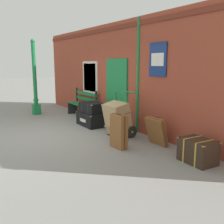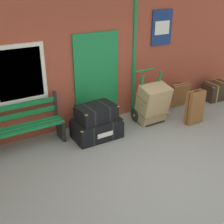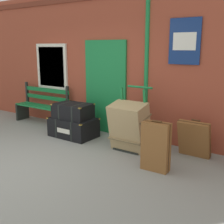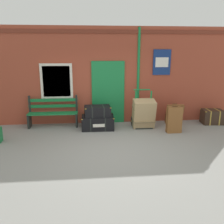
# 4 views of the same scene
# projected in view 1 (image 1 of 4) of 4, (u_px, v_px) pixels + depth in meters

# --- Properties ---
(ground_plane) EXTENTS (60.00, 60.00, 0.00)m
(ground_plane) POSITION_uv_depth(u_px,v_px,m) (42.00, 136.00, 7.01)
(ground_plane) COLOR gray
(brick_facade) EXTENTS (10.40, 0.35, 3.20)m
(brick_facade) POSITION_uv_depth(u_px,v_px,m) (120.00, 75.00, 8.14)
(brick_facade) COLOR #9E422D
(brick_facade) RESTS_ON ground
(lamp_post) EXTENTS (0.28, 0.28, 2.85)m
(lamp_post) POSITION_uv_depth(u_px,v_px,m) (35.00, 87.00, 9.83)
(lamp_post) COLOR #197A3D
(lamp_post) RESTS_ON ground
(platform_bench) EXTENTS (1.60, 0.43, 1.01)m
(platform_bench) POSITION_uv_depth(u_px,v_px,m) (83.00, 105.00, 9.54)
(platform_bench) COLOR #197A3D
(platform_bench) RESTS_ON ground
(steamer_trunk_base) EXTENTS (1.02, 0.68, 0.43)m
(steamer_trunk_base) POSITION_uv_depth(u_px,v_px,m) (92.00, 119.00, 8.19)
(steamer_trunk_base) COLOR black
(steamer_trunk_base) RESTS_ON ground
(steamer_trunk_middle) EXTENTS (0.84, 0.60, 0.33)m
(steamer_trunk_middle) POSITION_uv_depth(u_px,v_px,m) (92.00, 107.00, 8.12)
(steamer_trunk_middle) COLOR black
(steamer_trunk_middle) RESTS_ON steamer_trunk_base
(porters_trolley) EXTENTS (0.71, 0.56, 1.21)m
(porters_trolley) POSITION_uv_depth(u_px,v_px,m) (123.00, 126.00, 7.05)
(porters_trolley) COLOR black
(porters_trolley) RESTS_ON ground
(large_brown_trunk) EXTENTS (0.70, 0.61, 0.95)m
(large_brown_trunk) POSITION_uv_depth(u_px,v_px,m) (118.00, 119.00, 6.92)
(large_brown_trunk) COLOR tan
(large_brown_trunk) RESTS_ON ground
(suitcase_olive) EXTENTS (0.46, 0.21, 0.84)m
(suitcase_olive) POSITION_uv_depth(u_px,v_px,m) (119.00, 131.00, 5.97)
(suitcase_olive) COLOR brown
(suitcase_olive) RESTS_ON ground
(suitcase_caramel) EXTENTS (0.58, 0.31, 0.70)m
(suitcase_caramel) POSITION_uv_depth(u_px,v_px,m) (156.00, 131.00, 6.20)
(suitcase_caramel) COLOR brown
(suitcase_caramel) RESTS_ON ground
(corner_trunk) EXTENTS (0.73, 0.54, 0.49)m
(corner_trunk) POSITION_uv_depth(u_px,v_px,m) (198.00, 151.00, 5.10)
(corner_trunk) COLOR #332319
(corner_trunk) RESTS_ON ground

